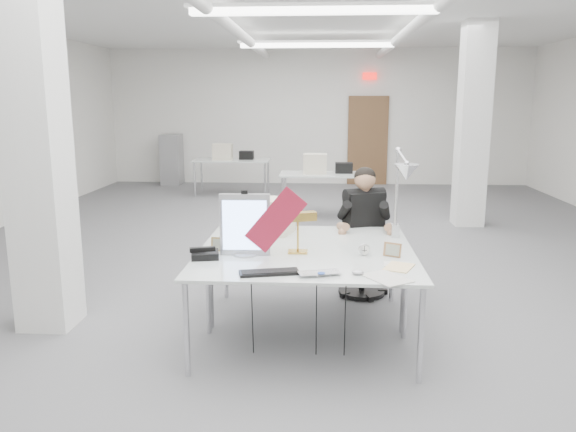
# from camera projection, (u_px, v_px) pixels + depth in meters

# --- Properties ---
(room_shell) EXTENTS (10.04, 14.04, 3.24)m
(room_shell) POSITION_uv_depth(u_px,v_px,m) (315.00, 126.00, 6.69)
(room_shell) COLOR #5C5C5F
(room_shell) RESTS_ON ground
(desk_main) EXTENTS (1.80, 0.90, 0.02)m
(desk_main) POSITION_uv_depth(u_px,v_px,m) (304.00, 266.00, 4.31)
(desk_main) COLOR silver
(desk_main) RESTS_ON room_shell
(desk_second) EXTENTS (1.80, 0.90, 0.02)m
(desk_second) POSITION_uv_depth(u_px,v_px,m) (308.00, 238.00, 5.19)
(desk_second) COLOR silver
(desk_second) RESTS_ON room_shell
(bg_desk_a) EXTENTS (1.60, 0.80, 0.02)m
(bg_desk_a) POSITION_uv_depth(u_px,v_px,m) (327.00, 174.00, 9.68)
(bg_desk_a) COLOR silver
(bg_desk_a) RESTS_ON room_shell
(bg_desk_b) EXTENTS (1.60, 0.80, 0.02)m
(bg_desk_b) POSITION_uv_depth(u_px,v_px,m) (232.00, 160.00, 11.95)
(bg_desk_b) COLOR silver
(bg_desk_b) RESTS_ON room_shell
(filing_cabinet) EXTENTS (0.45, 0.55, 1.20)m
(filing_cabinet) POSITION_uv_depth(u_px,v_px,m) (172.00, 159.00, 13.50)
(filing_cabinet) COLOR gray
(filing_cabinet) RESTS_ON room_shell
(office_chair) EXTENTS (0.64, 0.64, 1.01)m
(office_chair) POSITION_uv_depth(u_px,v_px,m) (363.00, 247.00, 5.77)
(office_chair) COLOR black
(office_chair) RESTS_ON room_shell
(seated_person) EXTENTS (0.65, 0.72, 0.88)m
(seated_person) POSITION_uv_depth(u_px,v_px,m) (364.00, 211.00, 5.65)
(seated_person) COLOR black
(seated_person) RESTS_ON office_chair
(monitor) EXTENTS (0.41, 0.06, 0.50)m
(monitor) POSITION_uv_depth(u_px,v_px,m) (245.00, 225.00, 4.53)
(monitor) COLOR #A4A3A8
(monitor) RESTS_ON desk_main
(pennant) EXTENTS (0.51, 0.03, 0.54)m
(pennant) POSITION_uv_depth(u_px,v_px,m) (276.00, 220.00, 4.47)
(pennant) COLOR maroon
(pennant) RESTS_ON monitor
(keyboard) EXTENTS (0.45, 0.24, 0.02)m
(keyboard) POSITION_uv_depth(u_px,v_px,m) (269.00, 272.00, 4.07)
(keyboard) COLOR black
(keyboard) RESTS_ON desk_main
(laptop) EXTENTS (0.35, 0.28, 0.02)m
(laptop) POSITION_uv_depth(u_px,v_px,m) (321.00, 275.00, 4.00)
(laptop) COLOR #B0B0B5
(laptop) RESTS_ON desk_main
(mouse) EXTENTS (0.09, 0.06, 0.04)m
(mouse) POSITION_uv_depth(u_px,v_px,m) (358.00, 272.00, 4.05)
(mouse) COLOR #B0B0B5
(mouse) RESTS_ON desk_main
(bankers_lamp) EXTENTS (0.30, 0.20, 0.31)m
(bankers_lamp) POSITION_uv_depth(u_px,v_px,m) (298.00, 234.00, 4.61)
(bankers_lamp) COLOR gold
(bankers_lamp) RESTS_ON desk_main
(desk_phone) EXTENTS (0.25, 0.23, 0.05)m
(desk_phone) POSITION_uv_depth(u_px,v_px,m) (205.00, 255.00, 4.48)
(desk_phone) COLOR black
(desk_phone) RESTS_ON desk_main
(picture_frame_left) EXTENTS (0.15, 0.05, 0.12)m
(picture_frame_left) POSITION_uv_depth(u_px,v_px,m) (220.00, 244.00, 4.69)
(picture_frame_left) COLOR #9E7E44
(picture_frame_left) RESTS_ON desk_main
(picture_frame_right) EXTENTS (0.15, 0.10, 0.11)m
(picture_frame_right) POSITION_uv_depth(u_px,v_px,m) (392.00, 250.00, 4.52)
(picture_frame_right) COLOR #A67247
(picture_frame_right) RESTS_ON desk_main
(desk_clock) EXTENTS (0.10, 0.06, 0.09)m
(desk_clock) POSITION_uv_depth(u_px,v_px,m) (364.00, 249.00, 4.55)
(desk_clock) COLOR #BBBCC1
(desk_clock) RESTS_ON desk_main
(paper_stack_a) EXTENTS (0.38, 0.40, 0.01)m
(paper_stack_a) POSITION_uv_depth(u_px,v_px,m) (387.00, 278.00, 3.97)
(paper_stack_a) COLOR beige
(paper_stack_a) RESTS_ON desk_main
(paper_stack_b) EXTENTS (0.27, 0.31, 0.01)m
(paper_stack_b) POSITION_uv_depth(u_px,v_px,m) (399.00, 267.00, 4.23)
(paper_stack_b) COLOR #FAD695
(paper_stack_b) RESTS_ON desk_main
(paper_stack_c) EXTENTS (0.21, 0.15, 0.01)m
(paper_stack_c) POSITION_uv_depth(u_px,v_px,m) (397.00, 264.00, 4.30)
(paper_stack_c) COLOR silver
(paper_stack_c) RESTS_ON desk_main
(beige_monitor) EXTENTS (0.43, 0.41, 0.33)m
(beige_monitor) POSITION_uv_depth(u_px,v_px,m) (273.00, 216.00, 5.30)
(beige_monitor) COLOR beige
(beige_monitor) RESTS_ON desk_second
(architect_lamp) EXTENTS (0.43, 0.78, 0.96)m
(architect_lamp) POSITION_uv_depth(u_px,v_px,m) (401.00, 190.00, 4.84)
(architect_lamp) COLOR #B2B1B6
(architect_lamp) RESTS_ON desk_second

